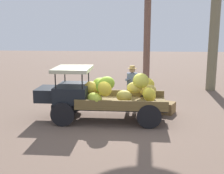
# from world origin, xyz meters

# --- Properties ---
(ground_plane) EXTENTS (60.00, 60.00, 0.00)m
(ground_plane) POSITION_xyz_m (0.00, 0.00, 0.00)
(ground_plane) COLOR brown
(truck) EXTENTS (4.50, 1.94, 1.83)m
(truck) POSITION_xyz_m (0.17, 0.07, 0.92)
(truck) COLOR black
(truck) RESTS_ON ground
(farmer) EXTENTS (0.53, 0.46, 1.74)m
(farmer) POSITION_xyz_m (-0.94, -1.33, 0.99)
(farmer) COLOR #3B4A48
(farmer) RESTS_ON ground
(wooden_crate) EXTENTS (0.67, 0.74, 0.41)m
(wooden_crate) POSITION_xyz_m (-2.30, -0.93, 0.20)
(wooden_crate) COLOR olive
(wooden_crate) RESTS_ON ground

